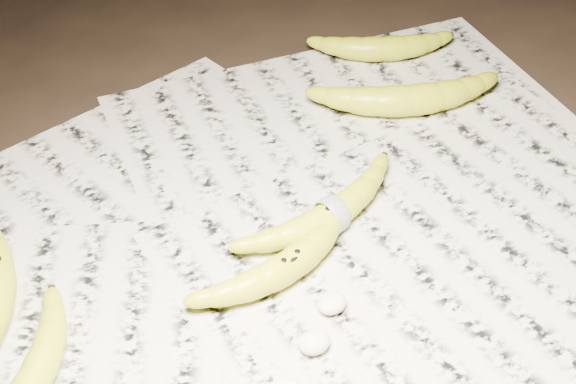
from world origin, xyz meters
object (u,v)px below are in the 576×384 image
banana_left_b (34,375)px  banana_center (289,263)px  banana_taped (332,212)px  banana_upper_b (383,47)px  banana_upper_a (409,98)px

banana_left_b → banana_center: bearing=-47.0°
banana_taped → banana_center: bearing=-162.6°
banana_upper_b → banana_taped: bearing=-108.2°
banana_center → banana_taped: same height
banana_left_b → banana_taped: (0.33, 0.04, 0.00)m
banana_left_b → banana_upper_a: size_ratio=0.78×
banana_upper_a → banana_upper_b: size_ratio=1.24×
banana_center → banana_taped: 0.09m
banana_left_b → banana_upper_a: banana_upper_a is taller
banana_upper_a → banana_upper_b: (0.05, 0.12, -0.00)m
banana_left_b → banana_center: size_ratio=0.91×
banana_left_b → banana_center: 0.26m
banana_center → banana_upper_b: (0.32, 0.29, 0.00)m
banana_taped → banana_upper_b: size_ratio=1.16×
banana_center → banana_left_b: bearing=169.1°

